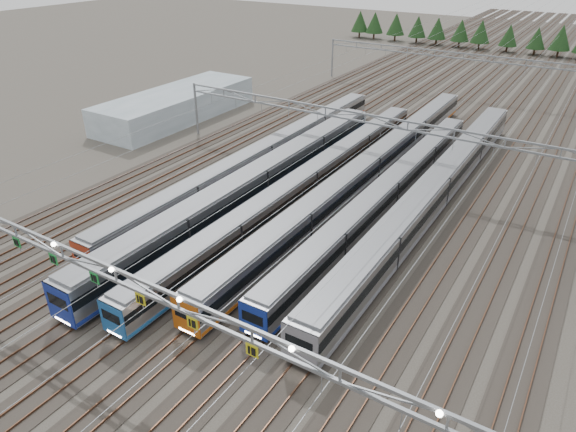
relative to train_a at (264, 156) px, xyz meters
The scene contains 13 objects.
ground 35.70m from the train_a, 71.61° to the right, with size 400.00×400.00×0.00m, color #47423A.
track_bed 67.12m from the train_a, 80.35° to the left, with size 54.00×260.00×5.42m.
train_a is the anchor object (origin of this frame).
train_b 9.17m from the train_a, 60.59° to the right, with size 3.07×53.14×4.01m.
train_c 9.92m from the train_a, 24.87° to the right, with size 2.62×58.39×3.40m.
train_d 13.92m from the train_a, 14.06° to the left, with size 2.70×67.31×3.51m.
train_e 18.10m from the train_a, ahead, with size 2.60×51.96×3.38m.
train_f 22.54m from the train_a, ahead, with size 2.98×59.99×3.89m.
gantry_near 36.12m from the train_a, 71.74° to the right, with size 56.36×0.61×8.08m.
gantry_mid 13.58m from the train_a, 28.74° to the left, with size 56.36×0.36×8.00m.
gantry_far 52.58m from the train_a, 77.60° to the left, with size 56.36×0.36×8.00m.
west_shed 27.27m from the train_a, 157.05° to the left, with size 10.00×30.00×4.48m, color #96A9B3.
treeline 100.38m from the train_a, 87.69° to the left, with size 81.20×5.60×7.02m.
Camera 1 is at (24.75, -17.84, 27.18)m, focal length 32.00 mm.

